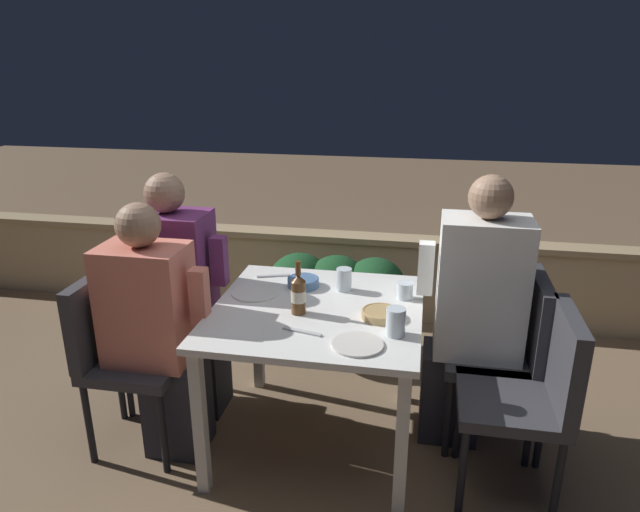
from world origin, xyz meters
TOP-DOWN VIEW (x-y plane):
  - ground_plane at (0.00, 0.00)m, footprint 16.00×16.00m
  - parapet_wall at (0.00, 1.46)m, footprint 9.00×0.18m
  - dining_table at (0.00, 0.00)m, footprint 0.92×0.93m
  - planter_hedge at (-0.06, 0.89)m, footprint 0.85×0.47m
  - chair_left_near at (-0.89, -0.16)m, footprint 0.42×0.42m
  - person_coral_top at (-0.70, -0.16)m, footprint 0.47×0.26m
  - chair_left_far at (-0.92, 0.17)m, footprint 0.42×0.42m
  - person_purple_stripe at (-0.73, 0.17)m, footprint 0.48×0.26m
  - chair_right_near at (0.92, -0.18)m, footprint 0.42×0.42m
  - chair_right_far at (0.87, 0.18)m, footprint 0.42×0.42m
  - person_white_polo at (0.68, 0.18)m, footprint 0.48×0.26m
  - beer_bottle at (-0.07, -0.07)m, footprint 0.06×0.06m
  - plate_0 at (0.22, -0.31)m, footprint 0.20×0.20m
  - plate_1 at (-0.32, 0.10)m, footprint 0.22×0.22m
  - bowl_0 at (-0.11, 0.23)m, footprint 0.15×0.15m
  - bowl_1 at (0.29, -0.05)m, footprint 0.17×0.17m
  - glass_cup_0 at (0.36, -0.20)m, footprint 0.08×0.08m
  - glass_cup_1 at (0.09, 0.22)m, footprint 0.07×0.07m
  - glass_cup_2 at (0.38, 0.18)m, footprint 0.07×0.07m
  - fork_0 at (-0.02, -0.24)m, footprint 0.17×0.06m
  - fork_1 at (-0.29, 0.33)m, footprint 0.17×0.07m

SIDE VIEW (x-z plane):
  - ground_plane at x=0.00m, z-range 0.00..0.00m
  - parapet_wall at x=0.00m, z-range 0.01..0.60m
  - planter_hedge at x=-0.06m, z-range 0.04..0.66m
  - chair_left_near at x=-0.89m, z-range 0.10..0.94m
  - chair_left_far at x=-0.92m, z-range 0.10..0.94m
  - chair_right_near at x=0.92m, z-range 0.10..0.94m
  - chair_right_far at x=0.87m, z-range 0.10..0.94m
  - person_coral_top at x=-0.70m, z-range 0.01..1.19m
  - dining_table at x=0.00m, z-range 0.26..0.97m
  - person_purple_stripe at x=-0.73m, z-range 0.01..1.25m
  - person_white_polo at x=0.68m, z-range 0.01..1.30m
  - fork_0 at x=-0.02m, z-range 0.70..0.71m
  - fork_1 at x=-0.29m, z-range 0.70..0.71m
  - plate_0 at x=0.22m, z-range 0.70..0.71m
  - plate_1 at x=-0.32m, z-range 0.70..0.71m
  - bowl_1 at x=0.29m, z-range 0.71..0.74m
  - bowl_0 at x=-0.11m, z-range 0.71..0.75m
  - glass_cup_2 at x=0.38m, z-range 0.70..0.78m
  - glass_cup_1 at x=0.09m, z-range 0.70..0.81m
  - glass_cup_0 at x=0.36m, z-range 0.70..0.82m
  - beer_bottle at x=-0.07m, z-range 0.68..0.92m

